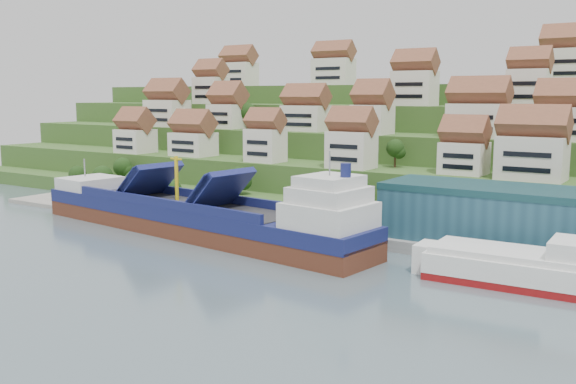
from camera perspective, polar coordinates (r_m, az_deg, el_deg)
The scene contains 11 objects.
ground at distance 122.93m, azimuth -3.43°, elevation -4.53°, with size 300.00×300.00×0.00m, color slate.
quay at distance 125.14m, azimuth 8.12°, elevation -3.85°, with size 180.00×14.00×2.20m, color gray.
pebble_beach at distance 171.02m, azimuth -16.67°, elevation -0.97°, with size 45.00×20.00×1.00m, color gray.
hillside at distance 212.48m, azimuth 13.60°, elevation 3.72°, with size 260.00×128.00×31.00m.
hillside_village at distance 169.59m, azimuth 9.74°, elevation 7.13°, with size 154.87×63.83×28.98m.
hillside_trees at distance 164.21m, azimuth 2.19°, elevation 4.64°, with size 142.35×62.86×32.41m.
warehouse at distance 116.22m, azimuth 23.02°, elevation -2.35°, with size 60.00×15.00×10.00m, color #244E61.
flagpole at distance 120.43m, azimuth 6.34°, elevation -1.50°, with size 1.28×0.16×8.00m.
beach_huts at distance 171.52m, azimuth -17.44°, elevation -0.44°, with size 14.40×3.70×2.20m.
cargo_ship at distance 129.40m, azimuth -7.88°, elevation -2.34°, with size 84.84×22.27×18.69m.
second_ship at distance 101.57m, azimuth 20.69°, elevation -6.46°, with size 28.83×11.63×8.25m.
Camera 1 is at (72.09, -95.57, 27.96)m, focal length 40.00 mm.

